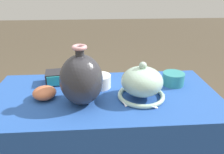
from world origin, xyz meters
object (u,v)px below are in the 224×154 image
object	(u,v)px
vase_dome_bell	(142,84)
bowl_shallow_terracotta	(44,93)
vase_tall_bulbous	(81,79)
mosaic_tile_box	(59,77)
pot_squat_teal	(173,79)
pot_squat_porcelain	(100,81)

from	to	relation	value
vase_dome_bell	bowl_shallow_terracotta	size ratio (longest dim) A/B	2.16
vase_tall_bulbous	vase_dome_bell	xyz separation A→B (m)	(0.29, 0.03, -0.05)
vase_tall_bulbous	bowl_shallow_terracotta	world-z (taller)	vase_tall_bulbous
mosaic_tile_box	vase_dome_bell	bearing A→B (deg)	-33.28
pot_squat_teal	bowl_shallow_terracotta	size ratio (longest dim) A/B	1.04
vase_tall_bulbous	bowl_shallow_terracotta	distance (m)	0.22
mosaic_tile_box	pot_squat_porcelain	bearing A→B (deg)	-25.56
mosaic_tile_box	pot_squat_porcelain	xyz separation A→B (m)	(0.23, -0.07, 0.00)
bowl_shallow_terracotta	mosaic_tile_box	bearing A→B (deg)	76.12
mosaic_tile_box	bowl_shallow_terracotta	world-z (taller)	mosaic_tile_box
vase_tall_bulbous	pot_squat_porcelain	distance (m)	0.21
vase_tall_bulbous	pot_squat_teal	size ratio (longest dim) A/B	2.36
mosaic_tile_box	bowl_shallow_terracotta	bearing A→B (deg)	-111.72
pot_squat_porcelain	pot_squat_teal	size ratio (longest dim) A/B	1.01
mosaic_tile_box	bowl_shallow_terracotta	distance (m)	0.19
vase_tall_bulbous	pot_squat_porcelain	world-z (taller)	vase_tall_bulbous
pot_squat_porcelain	bowl_shallow_terracotta	distance (m)	0.30
mosaic_tile_box	bowl_shallow_terracotta	size ratio (longest dim) A/B	1.38
vase_tall_bulbous	pot_squat_porcelain	xyz separation A→B (m)	(0.09, 0.16, -0.09)
mosaic_tile_box	pot_squat_porcelain	size ratio (longest dim) A/B	1.31
pot_squat_teal	vase_tall_bulbous	bearing A→B (deg)	-161.65
pot_squat_porcelain	pot_squat_teal	xyz separation A→B (m)	(0.42, 0.00, -0.00)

